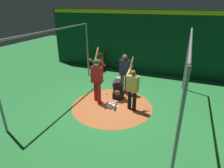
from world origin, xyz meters
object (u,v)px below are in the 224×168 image
object	(u,v)px
home_plate	(112,106)
baseball_1	(116,102)
visitor	(133,87)
batter	(97,76)
bat_rack	(103,61)
umpire	(124,72)
catcher	(118,90)
baseball_0	(106,93)
baseball_2	(107,104)

from	to	relation	value
home_plate	baseball_1	distance (m)	0.32
visitor	baseball_1	world-z (taller)	visitor
batter	bat_rack	distance (m)	4.41
batter	home_plate	bearing A→B (deg)	81.55
batter	umpire	distance (m)	1.46
umpire	bat_rack	xyz separation A→B (m)	(-2.80, -2.31, -0.51)
visitor	baseball_1	distance (m)	1.17
umpire	catcher	bearing A→B (deg)	-3.54
bat_rack	baseball_0	xyz separation A→B (m)	(3.28, 1.62, -0.45)
umpire	baseball_2	size ratio (longest dim) A/B	23.98
umpire	baseball_2	world-z (taller)	umpire
umpire	visitor	distance (m)	1.51
baseball_1	baseball_2	bearing A→B (deg)	-35.75
visitor	baseball_0	distance (m)	1.88
visitor	baseball_2	distance (m)	1.32
umpire	bat_rack	size ratio (longest dim) A/B	1.50
bat_rack	baseball_2	xyz separation A→B (m)	(4.19, 2.08, -0.45)
baseball_1	baseball_2	distance (m)	0.42
home_plate	umpire	bearing A→B (deg)	178.02
home_plate	baseball_2	size ratio (longest dim) A/B	5.68
umpire	baseball_2	xyz separation A→B (m)	(1.39, -0.23, -0.96)
home_plate	visitor	size ratio (longest dim) A/B	0.21
umpire	baseball_0	distance (m)	1.28
batter	baseball_1	bearing A→B (deg)	105.80
baseball_0	baseball_2	xyz separation A→B (m)	(0.91, 0.46, 0.00)
visitor	bat_rack	bearing A→B (deg)	-133.58
umpire	baseball_0	bearing A→B (deg)	-55.61
bat_rack	visitor	bearing A→B (deg)	36.63
batter	catcher	world-z (taller)	batter
baseball_2	umpire	bearing A→B (deg)	170.55
home_plate	umpire	distance (m)	1.68
umpire	baseball_0	world-z (taller)	umpire
home_plate	batter	xyz separation A→B (m)	(-0.10, -0.68, 1.12)
visitor	baseball_1	size ratio (longest dim) A/B	26.70
catcher	baseball_0	bearing A→B (deg)	-106.53
visitor	baseball_1	bearing A→B (deg)	-99.69
baseball_1	baseball_0	bearing A→B (deg)	-129.08
umpire	baseball_0	xyz separation A→B (m)	(0.48, -0.70, -0.96)
baseball_1	catcher	bearing A→B (deg)	-171.90
bat_rack	baseball_0	distance (m)	3.68
batter	bat_rack	xyz separation A→B (m)	(-4.06, -1.59, -0.64)
catcher	home_plate	bearing A→B (deg)	-0.46
baseball_2	visitor	bearing A→B (deg)	94.68
baseball_0	baseball_2	distance (m)	1.03
visitor	baseball_0	world-z (taller)	visitor
batter	baseball_2	xyz separation A→B (m)	(0.13, 0.50, -1.09)
bat_rack	baseball_1	xyz separation A→B (m)	(3.85, 2.32, -0.45)
batter	baseball_1	xyz separation A→B (m)	(-0.21, 0.74, -1.09)
home_plate	batter	distance (m)	1.31
catcher	baseball_1	distance (m)	0.52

